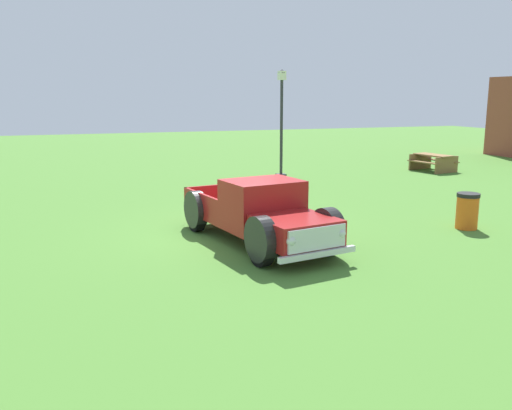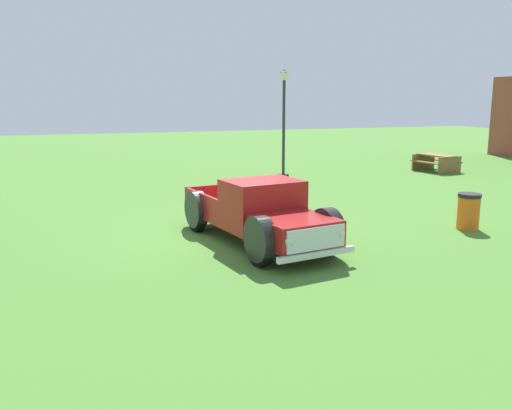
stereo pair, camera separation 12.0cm
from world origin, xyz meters
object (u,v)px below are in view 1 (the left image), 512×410
at_px(pickup_truck_foreground, 264,215).
at_px(picnic_table, 433,161).
at_px(lamp_post_near, 281,123).
at_px(trash_can, 467,211).

distance_m(pickup_truck_foreground, picnic_table, 15.12).
xyz_separation_m(lamp_post_near, picnic_table, (-0.04, 7.69, -1.87)).
height_order(pickup_truck_foreground, trash_can, pickup_truck_foreground).
xyz_separation_m(pickup_truck_foreground, lamp_post_near, (-9.22, 4.27, 1.63)).
bearing_deg(pickup_truck_foreground, lamp_post_near, 155.15).
height_order(picnic_table, trash_can, trash_can).
relative_size(pickup_truck_foreground, trash_can, 5.52).
height_order(lamp_post_near, trash_can, lamp_post_near).
relative_size(picnic_table, trash_can, 2.12).
relative_size(pickup_truck_foreground, picnic_table, 2.61).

